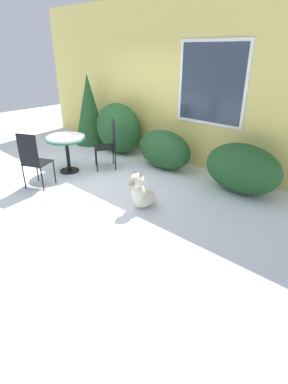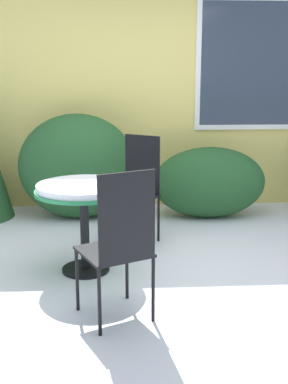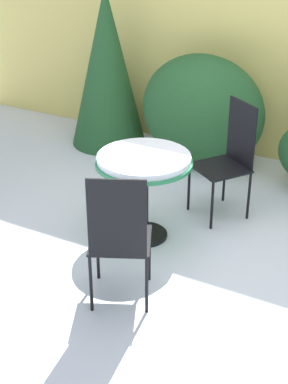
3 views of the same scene
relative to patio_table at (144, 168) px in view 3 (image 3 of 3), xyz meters
name	(u,v)px [view 3 (image 3 of 3)]	position (x,y,z in m)	size (l,w,h in m)	color
ground_plane	(197,255)	(0.53, -0.07, -0.64)	(16.00, 16.00, 0.00)	white
shrub_left	(202,112)	(-0.17, 1.59, -0.04)	(1.34, 0.76, 1.20)	#235128
evergreen_bush	(107,67)	(-1.36, 1.66, 0.25)	(0.86, 0.86, 1.79)	#235128
patio_table	(144,168)	(0.00, 0.00, 0.00)	(0.80, 0.80, 0.76)	black
patio_chair_near_table	(229,156)	(0.46, 0.73, -0.08)	(0.59, 0.59, 1.05)	black
patio_chair_far_side	(119,235)	(0.28, -0.88, -0.08)	(0.57, 0.57, 1.05)	black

